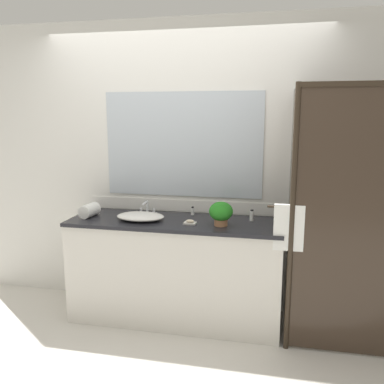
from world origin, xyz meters
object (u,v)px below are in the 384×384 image
object	(u,v)px
sink_basin	(140,216)
soap_dish	(190,222)
amenity_bottle_body_wash	(252,215)
faucet	(147,210)
amenity_bottle_shampoo	(193,211)
potted_plant	(221,212)
rolled_towel_near_edge	(90,210)

from	to	relation	value
sink_basin	soap_dish	xyz separation A→B (m)	(0.44, -0.04, -0.02)
amenity_bottle_body_wash	soap_dish	bearing A→B (deg)	-157.30
faucet	amenity_bottle_body_wash	size ratio (longest dim) A/B	1.80
soap_dish	amenity_bottle_shampoo	distance (m)	0.30
faucet	soap_dish	world-z (taller)	faucet
sink_basin	potted_plant	bearing A→B (deg)	-2.88
amenity_bottle_shampoo	sink_basin	bearing A→B (deg)	-147.17
soap_dish	sink_basin	bearing A→B (deg)	175.01
amenity_bottle_body_wash	amenity_bottle_shampoo	world-z (taller)	amenity_bottle_body_wash
soap_dish	rolled_towel_near_edge	world-z (taller)	rolled_towel_near_edge
sink_basin	amenity_bottle_body_wash	xyz separation A→B (m)	(0.93, 0.17, 0.02)
soap_dish	amenity_bottle_shampoo	bearing A→B (deg)	97.55
faucet	amenity_bottle_shampoo	distance (m)	0.41
amenity_bottle_body_wash	amenity_bottle_shampoo	bearing A→B (deg)	170.13
faucet	amenity_bottle_body_wash	world-z (taller)	faucet
faucet	soap_dish	distance (m)	0.49
faucet	amenity_bottle_shampoo	size ratio (longest dim) A/B	2.26
potted_plant	amenity_bottle_body_wash	world-z (taller)	potted_plant
amenity_bottle_shampoo	rolled_towel_near_edge	size ratio (longest dim) A/B	0.40
faucet	potted_plant	size ratio (longest dim) A/B	0.87
rolled_towel_near_edge	amenity_bottle_body_wash	bearing A→B (deg)	6.30
potted_plant	rolled_towel_near_edge	distance (m)	1.17
potted_plant	soap_dish	bearing A→B (deg)	-179.20
rolled_towel_near_edge	faucet	bearing A→B (deg)	19.63
amenity_bottle_body_wash	faucet	bearing A→B (deg)	179.16
sink_basin	rolled_towel_near_edge	size ratio (longest dim) A/B	2.18
amenity_bottle_shampoo	rolled_towel_near_edge	xyz separation A→B (m)	(-0.87, -0.25, 0.02)
potted_plant	amenity_bottle_body_wash	distance (m)	0.32
sink_basin	amenity_bottle_shampoo	size ratio (longest dim) A/B	5.42
faucet	rolled_towel_near_edge	xyz separation A→B (m)	(-0.47, -0.17, 0.01)
amenity_bottle_shampoo	rolled_towel_near_edge	world-z (taller)	rolled_towel_near_edge
soap_dish	rolled_towel_near_edge	distance (m)	0.91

